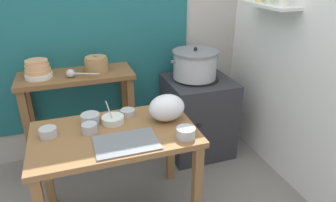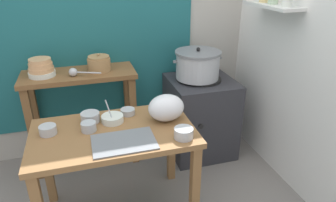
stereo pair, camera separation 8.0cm
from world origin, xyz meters
name	(u,v)px [view 1 (the left image)]	position (x,y,z in m)	size (l,w,h in m)	color
wall_back	(111,18)	(0.08, 1.10, 1.30)	(4.40, 0.12, 2.60)	#B2ADA3
wall_right	(298,27)	(1.40, 0.20, 1.30)	(0.30, 3.20, 2.60)	white
prep_table	(116,146)	(-0.10, 0.06, 0.61)	(1.10, 0.66, 0.72)	olive
back_shelf_table	(79,97)	(-0.29, 0.83, 0.68)	(0.96, 0.40, 0.90)	brown
stove_block	(197,115)	(0.81, 0.70, 0.38)	(0.60, 0.61, 0.78)	#2D2D33
steamer_pot	(195,64)	(0.77, 0.72, 0.91)	(0.47, 0.42, 0.29)	#B7BABF
clay_pot	(96,64)	(-0.11, 0.83, 0.96)	(0.20, 0.20, 0.15)	#A37A4C
bowl_stack_enamel	(38,70)	(-0.58, 0.83, 0.97)	(0.22, 0.22, 0.15)	silver
ladle	(72,73)	(-0.32, 0.74, 0.94)	(0.26, 0.13, 0.07)	#B7BABF
serving_tray	(126,143)	(-0.06, -0.11, 0.72)	(0.40, 0.28, 0.01)	slate
plastic_bag	(167,108)	(0.29, 0.11, 0.82)	(0.26, 0.20, 0.20)	white
prep_bowl_0	(186,132)	(0.33, -0.16, 0.76)	(0.13, 0.13, 0.07)	#B7BABF
prep_bowl_1	(90,118)	(-0.24, 0.24, 0.76)	(0.13, 0.13, 0.07)	#B7BABF
prep_bowl_2	(89,128)	(-0.26, 0.11, 0.75)	(0.10, 0.10, 0.06)	#B7BABF
prep_bowl_3	(128,112)	(0.04, 0.28, 0.74)	(0.11, 0.11, 0.04)	#B7BABF
prep_bowl_4	(48,132)	(-0.52, 0.14, 0.75)	(0.11, 0.11, 0.06)	#B7BABF
prep_bowl_5	(113,119)	(-0.09, 0.19, 0.75)	(0.16, 0.16, 0.17)	silver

